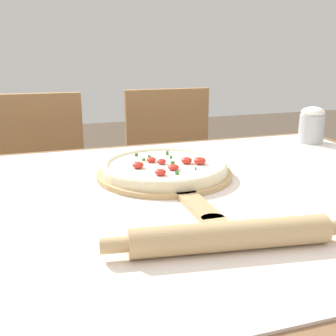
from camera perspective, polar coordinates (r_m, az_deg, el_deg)
name	(u,v)px	position (r m, az deg, el deg)	size (l,w,h in m)	color
dining_table	(168,235)	(0.97, -0.06, -9.05)	(1.48, 1.03, 0.75)	brown
towel_cloth	(168,197)	(0.94, -0.06, -3.89)	(1.40, 0.95, 0.00)	silver
pizza_peel	(167,176)	(1.05, -0.18, -1.10)	(0.34, 0.51, 0.01)	tan
pizza	(165,167)	(1.06, -0.48, 0.18)	(0.32, 0.32, 0.04)	beige
rolling_pin	(231,236)	(0.70, 8.51, -9.06)	(0.42, 0.09, 0.05)	tan
chair_left	(39,188)	(1.79, -17.02, -2.65)	(0.43, 0.43, 0.88)	#A37547
chair_right	(172,175)	(1.88, 0.61, -1.01)	(0.42, 0.42, 0.88)	#A37547
flour_cup	(312,125)	(1.50, 18.91, 5.59)	(0.08, 0.08, 0.12)	#B2B7BC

